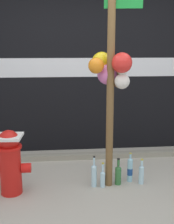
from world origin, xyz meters
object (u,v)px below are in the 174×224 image
Objects in this scene: fire_hydrant at (10,161)px; bottle_4 at (94,175)px; bottle_1 at (130,170)px; bottle_2 at (118,174)px; bottle_3 at (103,178)px; memorial_post at (111,59)px; bottle_5 at (141,174)px; bottle_0 at (108,168)px.

fire_hydrant reaches higher than bottle_4.
bottle_1 is at bearing 11.57° from bottle_4.
fire_hydrant is 1.48m from bottle_1.
bottle_1 reaches higher than bottle_2.
bottle_4 is at bearing 166.25° from bottle_3.
bottle_3 is at bearing -161.65° from bottle_1.
bottle_4 is at bearing -174.73° from bottle_2.
fire_hydrant is 1.32m from bottle_2.
bottle_1 is 0.18m from bottle_2.
bottle_4 is (0.98, 0.07, -0.25)m from fire_hydrant.
memorial_post is 6.91× the size of bottle_1.
memorial_post is 8.10× the size of bottle_5.
bottle_5 is at bearing 3.14° from fire_hydrant.
bottle_2 is 0.31m from bottle_4.
memorial_post is 8.37× the size of bottle_3.
bottle_3 is (-0.20, -0.05, -0.01)m from bottle_2.
fire_hydrant is 1.12m from bottle_3.
fire_hydrant is 2.25× the size of bottle_2.
memorial_post reaches higher than bottle_0.
bottle_3 is at bearing -174.92° from bottle_5.
memorial_post reaches higher than bottle_5.
bottle_2 is at bearing -12.31° from memorial_post.
bottle_0 is 0.28m from bottle_1.
memorial_post is 1.47m from bottle_5.
bottle_1 reaches higher than bottle_3.
bottle_4 reaches higher than bottle_0.
fire_hydrant is at bearing -175.72° from bottle_2.
bottle_2 is 0.21m from bottle_3.
fire_hydrant is at bearing -176.86° from bottle_5.
bottle_2 is at bearing 5.27° from bottle_4.
bottle_5 reaches higher than bottle_3.
memorial_post reaches higher than bottle_2.
fire_hydrant is 1.25m from bottle_0.
fire_hydrant reaches higher than bottle_2.
bottle_4 is (-0.10, 0.03, 0.03)m from bottle_3.
bottle_2 is 1.05× the size of bottle_5.
bottle_3 is 0.97× the size of bottle_5.
bottle_0 is at bearing 156.65° from bottle_1.
bottle_3 is 0.80× the size of bottle_4.
bottle_1 is (0.28, 0.04, -1.39)m from memorial_post.
bottle_3 is at bearing -139.46° from memorial_post.
bottle_0 is 0.95× the size of bottle_4.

